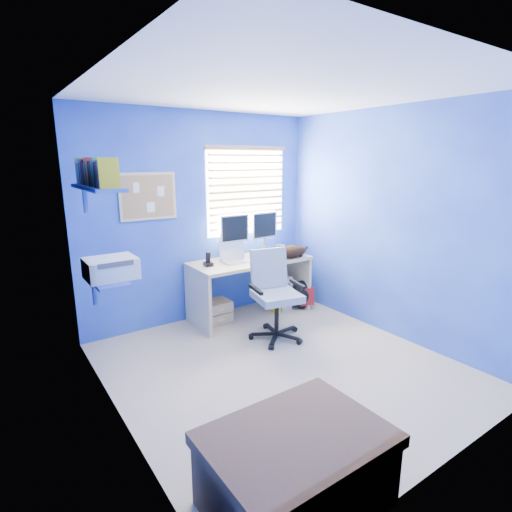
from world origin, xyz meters
TOP-DOWN VIEW (x-y plane):
  - floor at (0.00, 0.00)m, footprint 3.00×3.20m
  - ceiling at (0.00, 0.00)m, footprint 3.00×3.20m
  - wall_back at (0.00, 1.60)m, footprint 3.00×0.01m
  - wall_front at (0.00, -1.60)m, footprint 3.00×0.01m
  - wall_left at (-1.50, 0.00)m, footprint 0.01×3.20m
  - wall_right at (1.50, 0.00)m, footprint 0.01×3.20m
  - desk at (0.48, 1.26)m, footprint 1.51×0.65m
  - laptop at (0.27, 1.25)m, footprint 0.35×0.29m
  - monitor_left at (0.38, 1.47)m, footprint 0.40×0.12m
  - monitor_right at (0.84, 1.47)m, footprint 0.41×0.15m
  - phone at (-0.09, 1.28)m, footprint 0.10×0.12m
  - mug at (0.97, 1.31)m, footprint 0.10×0.09m
  - cd_spindle at (1.12, 1.47)m, footprint 0.13×0.13m
  - cat at (0.96, 1.04)m, footprint 0.46×0.28m
  - tower_pc at (0.94, 1.33)m, footprint 0.24×0.46m
  - drawer_boxes at (0.02, 1.33)m, footprint 0.35×0.28m
  - yellow_book at (0.80, 1.13)m, footprint 0.03×0.17m
  - backpack at (1.19, 1.07)m, footprint 0.41×0.37m
  - bed_corner at (-0.91, -1.28)m, footprint 0.97×0.69m
  - office_chair at (0.36, 0.58)m, footprint 0.68×0.68m
  - window_blinds at (0.65, 1.57)m, footprint 1.15×0.05m
  - corkboard at (-0.65, 1.58)m, footprint 0.64×0.02m
  - wall_shelves at (-1.35, 0.75)m, footprint 0.42×0.90m

SIDE VIEW (x-z plane):
  - floor at x=0.00m, z-range 0.00..0.00m
  - yellow_book at x=0.80m, z-range 0.00..0.24m
  - drawer_boxes at x=0.02m, z-range 0.00..0.27m
  - backpack at x=1.19m, z-range 0.00..0.39m
  - tower_pc at x=0.94m, z-range 0.00..0.45m
  - bed_corner at x=-0.91m, z-range 0.00..0.47m
  - office_chair at x=0.36m, z-range -0.12..0.86m
  - desk at x=0.48m, z-range 0.00..0.74m
  - cd_spindle at x=1.12m, z-range 0.74..0.81m
  - mug at x=0.97m, z-range 0.74..0.84m
  - cat at x=0.96m, z-range 0.74..0.90m
  - phone at x=-0.09m, z-range 0.74..0.91m
  - laptop at x=0.27m, z-range 0.74..0.96m
  - monitor_left at x=0.38m, z-range 0.74..1.28m
  - monitor_right at x=0.84m, z-range 0.74..1.28m
  - wall_back at x=0.00m, z-range 0.00..2.50m
  - wall_front at x=0.00m, z-range 0.00..2.50m
  - wall_left at x=-1.50m, z-range 0.00..2.50m
  - wall_right at x=1.50m, z-range 0.00..2.50m
  - wall_shelves at x=-1.35m, z-range 0.91..1.96m
  - corkboard at x=-0.65m, z-range 1.29..1.81m
  - window_blinds at x=0.65m, z-range 1.00..2.10m
  - ceiling at x=0.00m, z-range 2.50..2.50m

